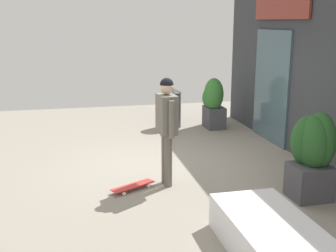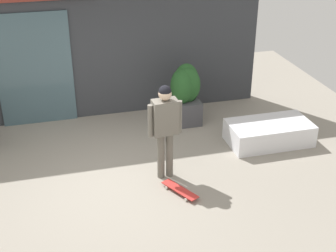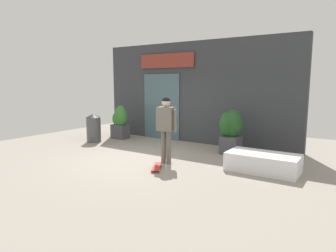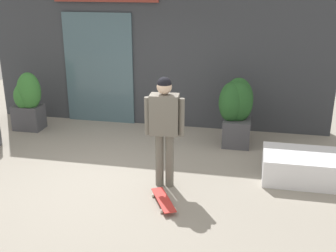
% 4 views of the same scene
% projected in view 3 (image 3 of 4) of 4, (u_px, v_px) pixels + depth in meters
% --- Properties ---
extents(ground_plane, '(12.00, 12.00, 0.00)m').
position_uv_depth(ground_plane, '(146.00, 158.00, 8.61)').
color(ground_plane, gray).
extents(building_facade, '(7.52, 0.31, 3.56)m').
position_uv_depth(building_facade, '(192.00, 93.00, 10.70)').
color(building_facade, '#383A3F').
rests_on(building_facade, ground_plane).
extents(skateboarder, '(0.61, 0.29, 1.77)m').
position_uv_depth(skateboarder, '(166.00, 123.00, 7.85)').
color(skateboarder, '#666056').
rests_on(skateboarder, ground_plane).
extents(skateboard, '(0.51, 0.75, 0.08)m').
position_uv_depth(skateboard, '(157.00, 167.00, 7.46)').
color(skateboard, red).
rests_on(skateboard, ground_plane).
extents(planter_box_left, '(0.66, 0.54, 1.28)m').
position_uv_depth(planter_box_left, '(120.00, 122.00, 11.41)').
color(planter_box_left, '#47474C').
rests_on(planter_box_left, ground_plane).
extents(planter_box_right, '(0.66, 0.61, 1.34)m').
position_uv_depth(planter_box_right, '(230.00, 129.00, 9.04)').
color(planter_box_right, '#47474C').
rests_on(planter_box_right, ground_plane).
extents(trash_bin, '(0.52, 0.52, 1.02)m').
position_uv_depth(trash_bin, '(94.00, 128.00, 10.80)').
color(trash_bin, '#4C4C51').
rests_on(trash_bin, ground_plane).
extents(snow_ledge, '(1.68, 0.90, 0.45)m').
position_uv_depth(snow_ledge, '(263.00, 162.00, 7.24)').
color(snow_ledge, white).
rests_on(snow_ledge, ground_plane).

